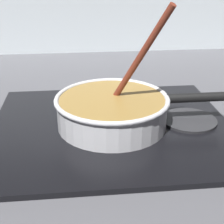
# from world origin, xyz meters

# --- Properties ---
(ground) EXTENTS (2.40, 1.60, 0.04)m
(ground) POSITION_xyz_m (0.00, 0.00, -0.02)
(ground) COLOR #4C4C51
(hob_plate) EXTENTS (0.56, 0.48, 0.01)m
(hob_plate) POSITION_xyz_m (-0.04, 0.07, 0.01)
(hob_plate) COLOR black
(hob_plate) RESTS_ON ground
(burner_ring) EXTENTS (0.18, 0.18, 0.01)m
(burner_ring) POSITION_xyz_m (-0.04, 0.07, 0.02)
(burner_ring) COLOR #592D0C
(burner_ring) RESTS_ON hob_plate
(spare_burner) EXTENTS (0.13, 0.13, 0.01)m
(spare_burner) POSITION_xyz_m (0.15, 0.07, 0.01)
(spare_burner) COLOR #262628
(spare_burner) RESTS_ON hob_plate
(cooking_pan) EXTENTS (0.40, 0.26, 0.28)m
(cooking_pan) POSITION_xyz_m (-0.04, 0.07, 0.05)
(cooking_pan) COLOR silver
(cooking_pan) RESTS_ON hob_plate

